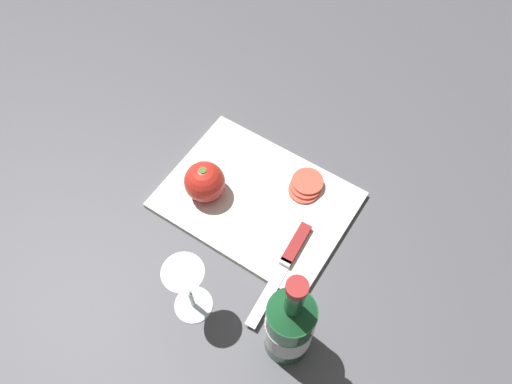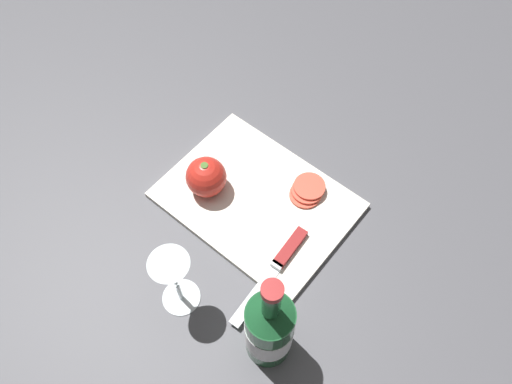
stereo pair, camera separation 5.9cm
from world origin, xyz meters
name	(u,v)px [view 2 (the right image)]	position (x,y,z in m)	size (l,w,h in m)	color
ground_plane	(253,199)	(0.00, 0.00, 0.00)	(3.00, 3.00, 0.00)	#4C4C51
cutting_board	(256,201)	(0.01, 0.00, 0.01)	(0.39, 0.29, 0.01)	silver
wine_bottle	(269,329)	(0.22, -0.22, 0.10)	(0.08, 0.08, 0.30)	#194C28
wine_glass	(173,276)	(0.03, -0.26, 0.11)	(0.07, 0.07, 0.17)	silver
whole_tomato	(206,177)	(-0.09, -0.05, 0.06)	(0.09, 0.09, 0.09)	red
knife	(284,256)	(0.14, -0.07, 0.02)	(0.04, 0.24, 0.01)	silver
tomato_slice_stack_near	(307,191)	(0.08, 0.08, 0.02)	(0.07, 0.08, 0.02)	#DB4C38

